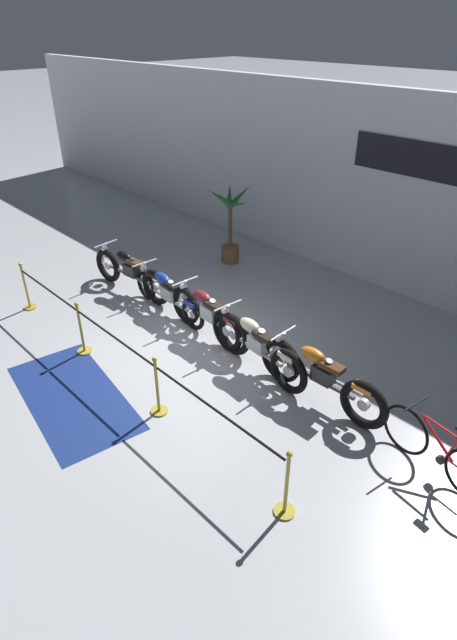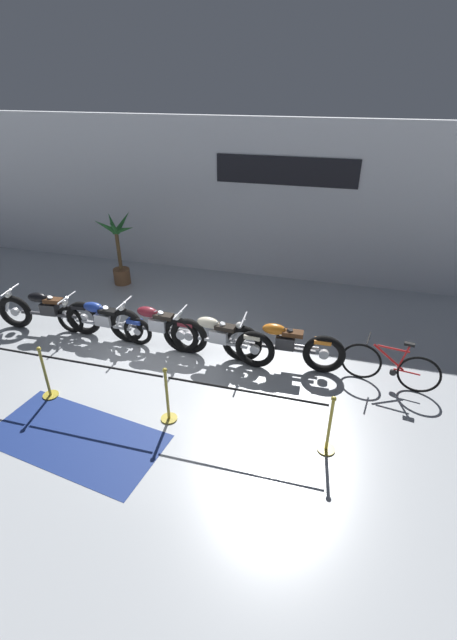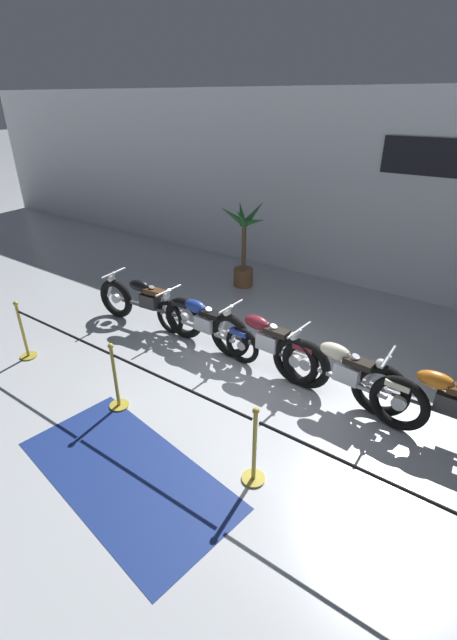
{
  "view_description": "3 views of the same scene",
  "coord_description": "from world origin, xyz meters",
  "px_view_note": "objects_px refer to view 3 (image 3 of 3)",
  "views": [
    {
      "loc": [
        6.15,
        -4.7,
        5.35
      ],
      "look_at": [
        0.72,
        0.51,
        0.79
      ],
      "focal_mm": 28.0,
      "sensor_mm": 36.0,
      "label": 1
    },
    {
      "loc": [
        3.45,
        -6.33,
        5.03
      ],
      "look_at": [
        1.37,
        1.29,
        0.54
      ],
      "focal_mm": 24.0,
      "sensor_mm": 36.0,
      "label": 2
    },
    {
      "loc": [
        2.89,
        -4.41,
        3.98
      ],
      "look_at": [
        -0.49,
        0.32,
        0.95
      ],
      "focal_mm": 24.0,
      "sensor_mm": 36.0,
      "label": 3
    }
  ],
  "objects_px": {
    "motorcycle_blue_1": "(203,324)",
    "stanchion_far_left": "(116,367)",
    "motorcycle_orange_4": "(444,406)",
    "stanchion_mid_left": "(117,386)",
    "motorcycle_black_0": "(148,304)",
    "floor_banner": "(126,474)",
    "motorcycle_maroon_2": "(266,345)",
    "stanchion_mid_right": "(254,457)",
    "motorcycle_cream_3": "(343,375)",
    "potted_palm_left_of_row": "(244,248)"
  },
  "relations": [
    {
      "from": "stanchion_far_left",
      "to": "stanchion_mid_right",
      "type": "distance_m",
      "value": 2.28
    },
    {
      "from": "stanchion_far_left",
      "to": "floor_banner",
      "type": "xyz_separation_m",
      "value": [
        0.99,
        -0.81,
        -0.69
      ]
    },
    {
      "from": "motorcycle_blue_1",
      "to": "motorcycle_orange_4",
      "type": "bearing_deg",
      "value": -0.26
    },
    {
      "from": "motorcycle_blue_1",
      "to": "stanchion_mid_right",
      "type": "distance_m",
      "value": 3.12
    },
    {
      "from": "potted_palm_left_of_row",
      "to": "floor_banner",
      "type": "xyz_separation_m",
      "value": [
        2.06,
        -5.59,
        -0.92
      ]
    },
    {
      "from": "potted_palm_left_of_row",
      "to": "stanchion_far_left",
      "type": "distance_m",
      "value": 4.9
    },
    {
      "from": "motorcycle_black_0",
      "to": "motorcycle_maroon_2",
      "type": "bearing_deg",
      "value": 0.14
    },
    {
      "from": "motorcycle_black_0",
      "to": "floor_banner",
      "type": "distance_m",
      "value": 3.75
    },
    {
      "from": "potted_palm_left_of_row",
      "to": "stanchion_mid_right",
      "type": "relative_size",
      "value": 1.88
    },
    {
      "from": "motorcycle_maroon_2",
      "to": "stanchion_far_left",
      "type": "height_order",
      "value": "stanchion_far_left"
    },
    {
      "from": "motorcycle_black_0",
      "to": "motorcycle_maroon_2",
      "type": "height_order",
      "value": "motorcycle_maroon_2"
    },
    {
      "from": "motorcycle_maroon_2",
      "to": "potted_palm_left_of_row",
      "type": "xyz_separation_m",
      "value": [
        -2.26,
        2.76,
        0.44
      ]
    },
    {
      "from": "motorcycle_maroon_2",
      "to": "stanchion_mid_right",
      "type": "bearing_deg",
      "value": -62.0
    },
    {
      "from": "motorcycle_cream_3",
      "to": "floor_banner",
      "type": "relative_size",
      "value": 0.84
    },
    {
      "from": "motorcycle_blue_1",
      "to": "stanchion_far_left",
      "type": "relative_size",
      "value": 0.32
    },
    {
      "from": "motorcycle_black_0",
      "to": "stanchion_mid_right",
      "type": "distance_m",
      "value": 4.2
    },
    {
      "from": "potted_palm_left_of_row",
      "to": "stanchion_mid_left",
      "type": "relative_size",
      "value": 1.88
    },
    {
      "from": "motorcycle_cream_3",
      "to": "stanchion_mid_left",
      "type": "relative_size",
      "value": 2.27
    },
    {
      "from": "motorcycle_black_0",
      "to": "potted_palm_left_of_row",
      "type": "xyz_separation_m",
      "value": [
        0.35,
        2.76,
        0.44
      ]
    },
    {
      "from": "motorcycle_maroon_2",
      "to": "stanchion_mid_right",
      "type": "height_order",
      "value": "stanchion_mid_right"
    },
    {
      "from": "motorcycle_black_0",
      "to": "stanchion_mid_left",
      "type": "xyz_separation_m",
      "value": [
        1.38,
        -2.01,
        -0.12
      ]
    },
    {
      "from": "motorcycle_maroon_2",
      "to": "potted_palm_left_of_row",
      "type": "bearing_deg",
      "value": 129.37
    },
    {
      "from": "motorcycle_blue_1",
      "to": "stanchion_mid_left",
      "type": "bearing_deg",
      "value": -88.57
    },
    {
      "from": "stanchion_far_left",
      "to": "motorcycle_cream_3",
      "type": "bearing_deg",
      "value": 37.33
    },
    {
      "from": "motorcycle_maroon_2",
      "to": "motorcycle_orange_4",
      "type": "xyz_separation_m",
      "value": [
        2.65,
        -0.0,
        0.0
      ]
    },
    {
      "from": "stanchion_far_left",
      "to": "stanchion_mid_right",
      "type": "relative_size",
      "value": 6.91
    },
    {
      "from": "motorcycle_orange_4",
      "to": "stanchion_mid_left",
      "type": "height_order",
      "value": "stanchion_mid_left"
    },
    {
      "from": "stanchion_far_left",
      "to": "potted_palm_left_of_row",
      "type": "bearing_deg",
      "value": 102.72
    },
    {
      "from": "motorcycle_cream_3",
      "to": "motorcycle_orange_4",
      "type": "xyz_separation_m",
      "value": [
        1.31,
        0.09,
        -0.0
      ]
    },
    {
      "from": "motorcycle_blue_1",
      "to": "stanchion_mid_right",
      "type": "xyz_separation_m",
      "value": [
        2.36,
        -2.04,
        -0.1
      ]
    },
    {
      "from": "motorcycle_cream_3",
      "to": "potted_palm_left_of_row",
      "type": "distance_m",
      "value": 4.61
    },
    {
      "from": "motorcycle_black_0",
      "to": "potted_palm_left_of_row",
      "type": "bearing_deg",
      "value": 82.8
    },
    {
      "from": "motorcycle_blue_1",
      "to": "floor_banner",
      "type": "height_order",
      "value": "motorcycle_blue_1"
    },
    {
      "from": "motorcycle_cream_3",
      "to": "floor_banner",
      "type": "bearing_deg",
      "value": -119.34
    },
    {
      "from": "potted_palm_left_of_row",
      "to": "stanchion_mid_left",
      "type": "xyz_separation_m",
      "value": [
        1.03,
        -4.78,
        -0.56
      ]
    },
    {
      "from": "stanchion_mid_right",
      "to": "floor_banner",
      "type": "bearing_deg",
      "value": -147.4
    },
    {
      "from": "motorcycle_maroon_2",
      "to": "stanchion_far_left",
      "type": "relative_size",
      "value": 0.31
    },
    {
      "from": "motorcycle_blue_1",
      "to": "motorcycle_maroon_2",
      "type": "bearing_deg",
      "value": -0.72
    },
    {
      "from": "motorcycle_black_0",
      "to": "stanchion_far_left",
      "type": "height_order",
      "value": "stanchion_far_left"
    },
    {
      "from": "motorcycle_maroon_2",
      "to": "stanchion_far_left",
      "type": "xyz_separation_m",
      "value": [
        -1.18,
        -2.02,
        0.21
      ]
    },
    {
      "from": "motorcycle_black_0",
      "to": "motorcycle_maroon_2",
      "type": "relative_size",
      "value": 1.1
    },
    {
      "from": "motorcycle_cream_3",
      "to": "stanchion_far_left",
      "type": "distance_m",
      "value": 3.18
    },
    {
      "from": "motorcycle_blue_1",
      "to": "stanchion_far_left",
      "type": "xyz_separation_m",
      "value": [
        0.1,
        -2.04,
        0.24
      ]
    },
    {
      "from": "motorcycle_orange_4",
      "to": "floor_banner",
      "type": "bearing_deg",
      "value": -135.15
    },
    {
      "from": "stanchion_far_left",
      "to": "floor_banner",
      "type": "bearing_deg",
      "value": -39.56
    },
    {
      "from": "motorcycle_black_0",
      "to": "potted_palm_left_of_row",
      "type": "distance_m",
      "value": 2.82
    },
    {
      "from": "motorcycle_cream_3",
      "to": "potted_palm_left_of_row",
      "type": "relative_size",
      "value": 1.21
    },
    {
      "from": "motorcycle_orange_4",
      "to": "motorcycle_maroon_2",
      "type": "bearing_deg",
      "value": 179.96
    },
    {
      "from": "motorcycle_orange_4",
      "to": "motorcycle_cream_3",
      "type": "bearing_deg",
      "value": -175.97
    },
    {
      "from": "motorcycle_orange_4",
      "to": "floor_banner",
      "type": "distance_m",
      "value": 4.04
    }
  ]
}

